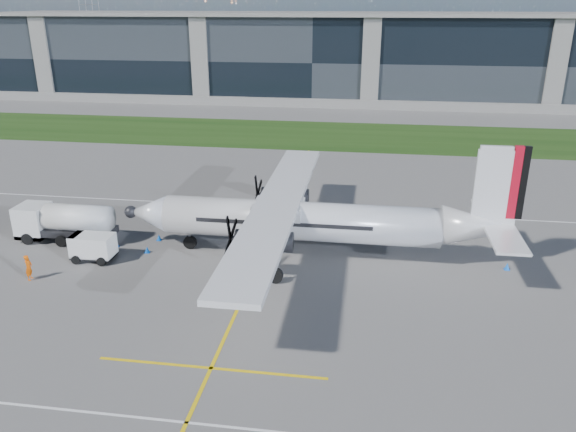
{
  "coord_description": "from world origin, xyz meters",
  "views": [
    {
      "loc": [
        10.38,
        -29.11,
        17.53
      ],
      "look_at": [
        5.06,
        7.06,
        3.49
      ],
      "focal_mm": 35.0,
      "sensor_mm": 36.0,
      "label": 1
    }
  ],
  "objects_px": {
    "ground_crew_person": "(28,266)",
    "safety_cone_tail": "(507,266)",
    "pylon_west": "(89,9)",
    "safety_cone_fwd": "(116,244)",
    "turboprop_aircraft": "(315,200)",
    "safety_cone_stbdwing": "(300,189)",
    "safety_cone_nose_port": "(147,249)",
    "fuel_tanker_truck": "(59,222)",
    "safety_cone_nose_stbd": "(159,237)",
    "baggage_tug": "(93,248)"
  },
  "relations": [
    {
      "from": "safety_cone_fwd",
      "to": "safety_cone_nose_stbd",
      "type": "height_order",
      "value": "same"
    },
    {
      "from": "baggage_tug",
      "to": "safety_cone_nose_stbd",
      "type": "bearing_deg",
      "value": 50.26
    },
    {
      "from": "safety_cone_tail",
      "to": "safety_cone_nose_port",
      "type": "bearing_deg",
      "value": -177.9
    },
    {
      "from": "fuel_tanker_truck",
      "to": "safety_cone_nose_stbd",
      "type": "height_order",
      "value": "fuel_tanker_truck"
    },
    {
      "from": "safety_cone_tail",
      "to": "safety_cone_fwd",
      "type": "distance_m",
      "value": 28.63
    },
    {
      "from": "turboprop_aircraft",
      "to": "baggage_tug",
      "type": "distance_m",
      "value": 16.29
    },
    {
      "from": "safety_cone_nose_port",
      "to": "fuel_tanker_truck",
      "type": "bearing_deg",
      "value": 170.5
    },
    {
      "from": "ground_crew_person",
      "to": "safety_cone_tail",
      "type": "relative_size",
      "value": 4.07
    },
    {
      "from": "ground_crew_person",
      "to": "safety_cone_nose_stbd",
      "type": "height_order",
      "value": "ground_crew_person"
    },
    {
      "from": "baggage_tug",
      "to": "safety_cone_fwd",
      "type": "relative_size",
      "value": 6.37
    },
    {
      "from": "pylon_west",
      "to": "safety_cone_nose_stbd",
      "type": "xyz_separation_m",
      "value": [
        74.51,
        -140.66,
        -14.75
      ]
    },
    {
      "from": "fuel_tanker_truck",
      "to": "safety_cone_stbdwing",
      "type": "relative_size",
      "value": 15.93
    },
    {
      "from": "baggage_tug",
      "to": "safety_cone_tail",
      "type": "height_order",
      "value": "baggage_tug"
    },
    {
      "from": "pylon_west",
      "to": "safety_cone_nose_port",
      "type": "distance_m",
      "value": 161.9
    },
    {
      "from": "safety_cone_fwd",
      "to": "fuel_tanker_truck",
      "type": "bearing_deg",
      "value": 172.64
    },
    {
      "from": "baggage_tug",
      "to": "safety_cone_nose_port",
      "type": "distance_m",
      "value": 3.81
    },
    {
      "from": "fuel_tanker_truck",
      "to": "baggage_tug",
      "type": "height_order",
      "value": "fuel_tanker_truck"
    },
    {
      "from": "safety_cone_tail",
      "to": "pylon_west",
      "type": "bearing_deg",
      "value": 125.25
    },
    {
      "from": "turboprop_aircraft",
      "to": "safety_cone_fwd",
      "type": "distance_m",
      "value": 15.61
    },
    {
      "from": "turboprop_aircraft",
      "to": "ground_crew_person",
      "type": "bearing_deg",
      "value": -160.76
    },
    {
      "from": "turboprop_aircraft",
      "to": "safety_cone_fwd",
      "type": "height_order",
      "value": "turboprop_aircraft"
    },
    {
      "from": "ground_crew_person",
      "to": "safety_cone_tail",
      "type": "height_order",
      "value": "ground_crew_person"
    },
    {
      "from": "fuel_tanker_truck",
      "to": "safety_cone_stbdwing",
      "type": "xyz_separation_m",
      "value": [
        17.05,
        14.68,
        -1.24
      ]
    },
    {
      "from": "safety_cone_nose_port",
      "to": "safety_cone_nose_stbd",
      "type": "bearing_deg",
      "value": 88.8
    },
    {
      "from": "pylon_west",
      "to": "fuel_tanker_truck",
      "type": "distance_m",
      "value": 157.31
    },
    {
      "from": "turboprop_aircraft",
      "to": "baggage_tug",
      "type": "height_order",
      "value": "turboprop_aircraft"
    },
    {
      "from": "fuel_tanker_truck",
      "to": "safety_cone_nose_stbd",
      "type": "relative_size",
      "value": 15.93
    },
    {
      "from": "fuel_tanker_truck",
      "to": "baggage_tug",
      "type": "relative_size",
      "value": 2.5
    },
    {
      "from": "turboprop_aircraft",
      "to": "safety_cone_fwd",
      "type": "relative_size",
      "value": 58.4
    },
    {
      "from": "ground_crew_person",
      "to": "safety_cone_stbdwing",
      "type": "xyz_separation_m",
      "value": [
        15.64,
        21.2,
        -0.77
      ]
    },
    {
      "from": "pylon_west",
      "to": "safety_cone_stbdwing",
      "type": "bearing_deg",
      "value": -56.55
    },
    {
      "from": "pylon_west",
      "to": "safety_cone_tail",
      "type": "relative_size",
      "value": 60.0
    },
    {
      "from": "safety_cone_tail",
      "to": "safety_cone_nose_stbd",
      "type": "distance_m",
      "value": 25.9
    },
    {
      "from": "safety_cone_nose_port",
      "to": "safety_cone_nose_stbd",
      "type": "relative_size",
      "value": 1.0
    },
    {
      "from": "fuel_tanker_truck",
      "to": "safety_cone_nose_port",
      "type": "bearing_deg",
      "value": -9.5
    },
    {
      "from": "turboprop_aircraft",
      "to": "safety_cone_nose_stbd",
      "type": "distance_m",
      "value": 13.01
    },
    {
      "from": "safety_cone_tail",
      "to": "turboprop_aircraft",
      "type": "bearing_deg",
      "value": 178.94
    },
    {
      "from": "safety_cone_nose_stbd",
      "to": "safety_cone_nose_port",
      "type": "bearing_deg",
      "value": -91.2
    },
    {
      "from": "safety_cone_fwd",
      "to": "safety_cone_nose_stbd",
      "type": "relative_size",
      "value": 1.0
    },
    {
      "from": "ground_crew_person",
      "to": "safety_cone_tail",
      "type": "xyz_separation_m",
      "value": [
        32.08,
        6.21,
        -0.77
      ]
    },
    {
      "from": "turboprop_aircraft",
      "to": "safety_cone_stbdwing",
      "type": "distance_m",
      "value": 15.58
    },
    {
      "from": "safety_cone_fwd",
      "to": "safety_cone_nose_port",
      "type": "bearing_deg",
      "value": -13.27
    },
    {
      "from": "ground_crew_person",
      "to": "safety_cone_fwd",
      "type": "xyz_separation_m",
      "value": [
        3.45,
        5.89,
        -0.77
      ]
    },
    {
      "from": "fuel_tanker_truck",
      "to": "safety_cone_nose_port",
      "type": "relative_size",
      "value": 15.93
    },
    {
      "from": "turboprop_aircraft",
      "to": "pylon_west",
      "type": "bearing_deg",
      "value": 121.47
    },
    {
      "from": "ground_crew_person",
      "to": "safety_cone_stbdwing",
      "type": "distance_m",
      "value": 26.36
    },
    {
      "from": "pylon_west",
      "to": "fuel_tanker_truck",
      "type": "height_order",
      "value": "pylon_west"
    },
    {
      "from": "safety_cone_stbdwing",
      "to": "safety_cone_nose_stbd",
      "type": "relative_size",
      "value": 1.0
    },
    {
      "from": "pylon_west",
      "to": "safety_cone_fwd",
      "type": "xyz_separation_m",
      "value": [
        71.75,
        -142.36,
        -14.75
      ]
    },
    {
      "from": "baggage_tug",
      "to": "safety_cone_tail",
      "type": "bearing_deg",
      "value": 5.22
    }
  ]
}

